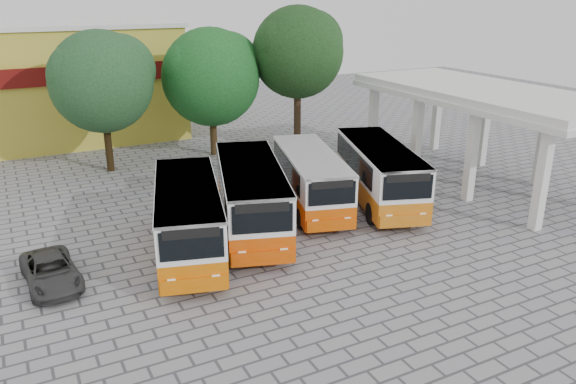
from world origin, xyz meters
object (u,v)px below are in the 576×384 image
bus_centre_left (251,194)px  bus_centre_right (311,177)px  bus_far_right (379,170)px  parked_car (51,271)px  bus_far_left (188,215)px

bus_centre_left → bus_centre_right: bearing=37.2°
bus_far_right → parked_car: size_ratio=2.29×
bus_far_right → bus_far_left: bearing=-154.2°
bus_centre_right → bus_centre_left: bearing=-144.8°
bus_far_right → parked_car: 16.10m
bus_centre_right → bus_far_right: bearing=-0.6°
bus_far_left → bus_centre_right: (7.08, 2.27, -0.07)m
bus_centre_right → bus_far_left: bearing=-146.4°
bus_centre_left → bus_far_right: (7.29, 0.34, -0.05)m
parked_car → bus_centre_left: bearing=3.2°
bus_centre_left → parked_car: size_ratio=2.34×
bus_centre_left → parked_car: bearing=-154.5°
bus_far_left → bus_centre_left: bearing=31.3°
bus_centre_left → bus_centre_right: (3.84, 1.35, -0.16)m
bus_far_right → parked_car: bearing=-155.5°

